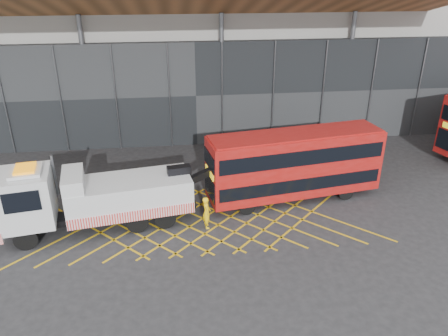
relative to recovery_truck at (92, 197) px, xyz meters
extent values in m
plane|color=#252628|center=(4.30, 0.16, -1.88)|extent=(120.00, 120.00, 0.00)
cube|color=gold|center=(-0.50, 0.16, -1.88)|extent=(7.16, 7.16, 0.01)
cube|color=gold|center=(-0.50, 0.16, -1.88)|extent=(7.16, 7.16, 0.01)
cube|color=gold|center=(1.10, 0.16, -1.88)|extent=(7.16, 7.16, 0.01)
cube|color=gold|center=(1.10, 0.16, -1.88)|extent=(7.16, 7.16, 0.01)
cube|color=gold|center=(2.70, 0.16, -1.88)|extent=(7.16, 7.16, 0.01)
cube|color=gold|center=(2.70, 0.16, -1.88)|extent=(7.16, 7.16, 0.01)
cube|color=gold|center=(4.30, 0.16, -1.88)|extent=(7.16, 7.16, 0.01)
cube|color=gold|center=(4.30, 0.16, -1.88)|extent=(7.16, 7.16, 0.01)
cube|color=gold|center=(5.90, 0.16, -1.88)|extent=(7.16, 7.16, 0.01)
cube|color=gold|center=(5.90, 0.16, -1.88)|extent=(7.16, 7.16, 0.01)
cube|color=gold|center=(7.50, 0.16, -1.88)|extent=(7.16, 7.16, 0.01)
cube|color=gold|center=(7.50, 0.16, -1.88)|extent=(7.16, 7.16, 0.01)
cube|color=gold|center=(9.10, 0.16, -1.88)|extent=(7.16, 7.16, 0.01)
cube|color=gold|center=(9.10, 0.16, -1.88)|extent=(7.16, 7.16, 0.01)
cube|color=gold|center=(10.70, 0.16, -1.88)|extent=(7.16, 7.16, 0.01)
cube|color=gold|center=(10.70, 0.16, -1.88)|extent=(7.16, 7.16, 0.01)
cube|color=gold|center=(12.30, 0.16, -1.88)|extent=(7.16, 7.16, 0.01)
cube|color=gold|center=(12.30, 0.16, -1.88)|extent=(7.16, 7.16, 0.01)
cube|color=gray|center=(6.30, 19.16, 7.12)|extent=(55.00, 14.00, 18.00)
cube|color=black|center=(6.30, 11.86, 2.12)|extent=(55.00, 0.80, 8.00)
cylinder|color=#595B60|center=(-1.70, 11.66, 3.12)|extent=(0.36, 0.36, 10.00)
cylinder|color=#595B60|center=(8.30, 11.66, 3.12)|extent=(0.36, 0.36, 10.00)
cylinder|color=#595B60|center=(18.30, 11.66, 3.12)|extent=(0.36, 0.36, 10.00)
cube|color=black|center=(0.45, 0.08, -1.13)|extent=(10.22, 2.74, 0.38)
cube|color=silver|center=(-3.14, -0.52, 0.42)|extent=(2.98, 3.07, 2.79)
cube|color=red|center=(-4.46, -0.74, -0.97)|extent=(0.72, 2.79, 0.59)
cube|color=orange|center=(-2.93, -0.49, 2.06)|extent=(1.16, 1.43, 0.13)
cube|color=silver|center=(1.93, 0.33, -0.11)|extent=(6.99, 3.74, 1.71)
cube|color=red|center=(2.16, -1.02, -0.76)|extent=(6.56, 1.16, 0.59)
cube|color=silver|center=(-0.82, -0.13, 1.12)|extent=(1.48, 2.71, 0.75)
cube|color=black|center=(4.68, 0.79, 0.90)|extent=(1.36, 0.74, 0.54)
cube|color=black|center=(5.73, 0.96, 0.37)|extent=(2.37, 0.76, 1.16)
cylinder|color=black|center=(-3.17, -1.67, -1.29)|extent=(1.22, 0.56, 1.18)
cylinder|color=black|center=(-3.54, 0.55, -1.29)|extent=(1.22, 0.56, 1.18)
cylinder|color=black|center=(3.81, -0.50, -1.29)|extent=(1.22, 0.56, 1.18)
cylinder|color=black|center=(3.44, 1.72, -1.29)|extent=(1.22, 0.56, 1.18)
cylinder|color=#595B60|center=(-1.95, 0.77, 1.01)|extent=(0.15, 0.15, 2.36)
cube|color=#9E0F0C|center=(11.59, 1.95, 0.46)|extent=(10.73, 4.09, 3.69)
cube|color=black|center=(11.59, 1.95, -0.41)|extent=(10.33, 4.08, 0.81)
cube|color=black|center=(11.59, 1.95, 1.31)|extent=(10.33, 4.08, 0.90)
cube|color=black|center=(6.40, 1.10, -0.36)|extent=(0.40, 2.12, 1.24)
cube|color=black|center=(6.40, 1.10, 1.31)|extent=(0.40, 2.12, 0.90)
cube|color=yellow|center=(6.40, 1.09, 0.55)|extent=(0.33, 1.69, 0.33)
cube|color=#9E0F0C|center=(11.59, 1.95, 2.34)|extent=(10.49, 3.86, 0.11)
cylinder|color=black|center=(8.48, 0.36, -1.39)|extent=(1.02, 0.44, 0.99)
cylinder|color=black|center=(8.13, 2.46, -1.39)|extent=(1.02, 0.44, 0.99)
cylinder|color=black|center=(14.77, 1.39, -1.39)|extent=(1.02, 0.44, 0.99)
cylinder|color=black|center=(14.43, 3.49, -1.39)|extent=(1.02, 0.44, 0.99)
imported|color=yellow|center=(6.06, -0.75, -0.96)|extent=(0.53, 0.73, 1.85)
camera|label=1|loc=(4.60, -21.13, 11.26)|focal=35.00mm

